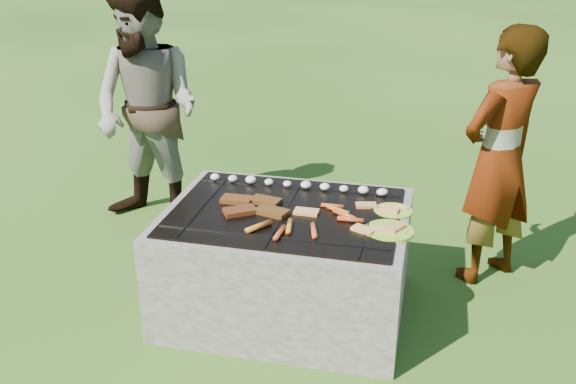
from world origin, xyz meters
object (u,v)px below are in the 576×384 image
plate_far (393,211)px  cook (499,159)px  plate_near (389,231)px  bystander (147,111)px  fire_pit (286,264)px

plate_far → cook: size_ratio=0.15×
plate_far → cook: cook is taller
plate_near → bystander: (-1.75, 1.00, 0.23)m
plate_near → plate_far: bearing=90.4°
fire_pit → plate_near: 0.66m
cook → bystander: (-2.31, 0.24, 0.07)m
fire_pit → cook: size_ratio=0.84×
cook → bystander: bearing=-51.8°
plate_far → bystander: bearing=156.5°
plate_far → cook: bearing=42.5°
cook → plate_near: bearing=7.9°
fire_pit → cook: (1.12, 0.65, 0.49)m
cook → plate_far: bearing=-3.3°
plate_far → bystander: bystander is taller
plate_far → cook: 0.78m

